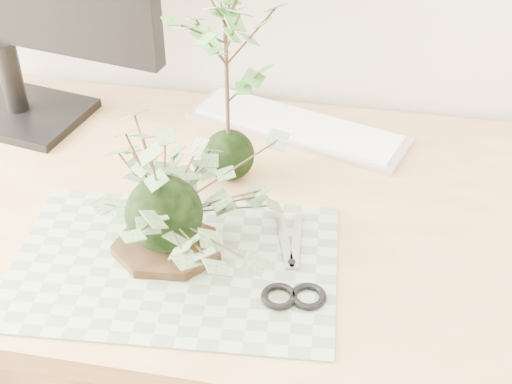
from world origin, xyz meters
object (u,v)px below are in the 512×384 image
(desk, at_px, (222,245))
(maple_kokedama, at_px, (226,39))
(keyboard, at_px, (297,126))
(ivy_kokedama, at_px, (161,184))

(desk, bearing_deg, maple_kokedama, 91.12)
(maple_kokedama, bearing_deg, keyboard, 61.61)
(desk, height_order, ivy_kokedama, ivy_kokedama)
(ivy_kokedama, xyz_separation_m, maple_kokedama, (0.05, 0.21, 0.13))
(maple_kokedama, bearing_deg, ivy_kokedama, -102.49)
(ivy_kokedama, distance_m, keyboard, 0.42)
(ivy_kokedama, height_order, keyboard, ivy_kokedama)
(desk, distance_m, keyboard, 0.28)
(desk, distance_m, maple_kokedama, 0.35)
(desk, xyz_separation_m, ivy_kokedama, (-0.05, -0.13, 0.21))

